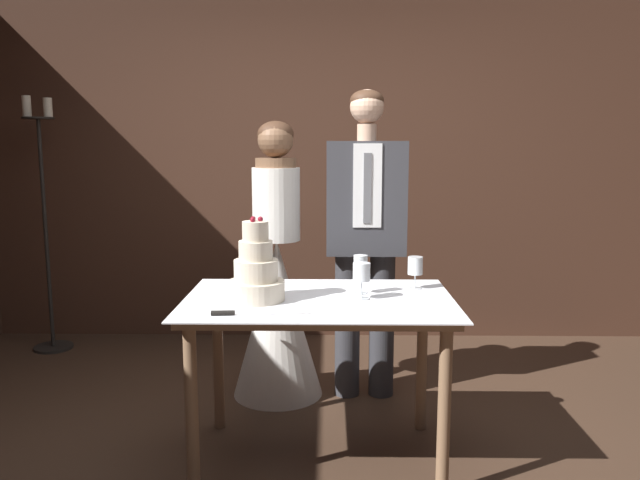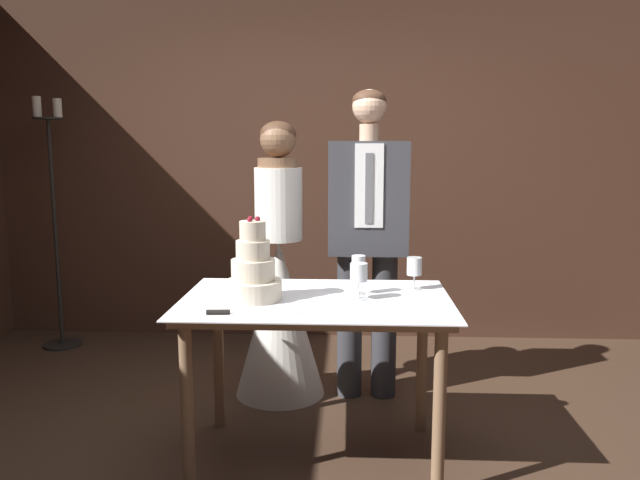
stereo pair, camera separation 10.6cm
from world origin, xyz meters
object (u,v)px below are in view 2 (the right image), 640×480
Objects in this scene: tiered_cake at (253,272)px; candle_stand at (55,231)px; wine_glass_far at (359,274)px; bride at (279,297)px; wine_glass_near at (359,268)px; wine_glass_middle at (414,267)px; cake_knife at (237,313)px; cake_table at (316,319)px; groom at (368,229)px.

candle_stand is (-1.72, 1.64, -0.05)m from tiered_cake.
bride is at bearing 120.20° from wine_glass_far.
wine_glass_near is 0.30m from wine_glass_middle.
bride reaches higher than wine_glass_middle.
wine_glass_middle is at bearing 27.79° from cake_knife.
cake_table is 0.68× the size of candle_stand.
wine_glass_far is (0.49, 0.03, -0.01)m from tiered_cake.
wine_glass_middle is at bearing -69.64° from groom.
tiered_cake reaches higher than cake_table.
groom is (0.52, -0.00, 0.41)m from bride.
tiered_cake is 0.88m from bride.
candle_stand is at bearing 127.33° from cake_knife.
candle_stand is (-1.69, 1.90, 0.07)m from cake_knife.
cake_knife is at bearing -142.96° from wine_glass_near.
tiered_cake is 2.07× the size of wine_glass_near.
cake_knife is 1.25m from groom.
cake_table is 0.29m from wine_glass_far.
wine_glass_middle is 0.99m from bride.
bride reaches higher than cake_table.
wine_glass_middle is 0.09× the size of candle_stand.
wine_glass_near is 1.16× the size of wine_glass_middle.
candle_stand reaches higher than groom.
wine_glass_far is at bearing -90.18° from wine_glass_near.
cake_table is 0.45m from cake_knife.
wine_glass_near reaches higher than wine_glass_middle.
wine_glass_near is at bearing -158.70° from wine_glass_middle.
wine_glass_near is 2.68m from candle_stand.
wine_glass_far is 2.74m from candle_stand.
wine_glass_middle is at bearing 37.51° from wine_glass_far.
cake_knife is at bearing -97.28° from tiered_cake.
candle_stand is (-2.21, 1.61, -0.04)m from wine_glass_far.
bride is at bearing 88.19° from tiered_cake.
wine_glass_middle is (0.48, 0.21, 0.21)m from cake_table.
tiered_cake is at bearing -176.50° from wine_glass_far.
cake_knife is at bearing -48.33° from candle_stand.
groom reaches higher than cake_knife.
candle_stand is (-1.75, 0.82, 0.27)m from bride.
groom is at bearing 56.16° from tiered_cake.
wine_glass_near is 0.89m from bride.
wine_glass_middle is 0.95× the size of wine_glass_far.
groom is at bearing 71.52° from cake_table.
wine_glass_middle reaches higher than cake_table.
wine_glass_middle reaches higher than cake_knife.
cake_knife is 0.23× the size of candle_stand.
wine_glass_near is at bearing 89.82° from wine_glass_far.
candle_stand reaches higher than wine_glass_far.
wine_glass_far is 0.09× the size of candle_stand.
tiered_cake is 0.21× the size of candle_stand.
candle_stand is at bearing 160.16° from groom.
bride is 1.95m from candle_stand.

